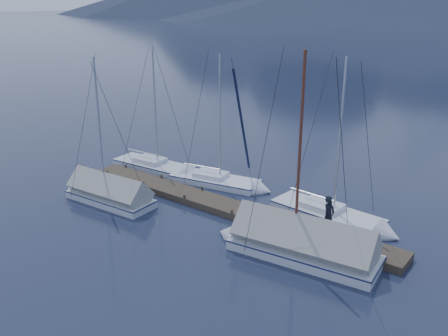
{
  "coord_description": "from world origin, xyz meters",
  "views": [
    {
      "loc": [
        13.1,
        -15.1,
        9.76
      ],
      "look_at": [
        0.0,
        2.0,
        2.2
      ],
      "focal_mm": 38.0,
      "sensor_mm": 36.0,
      "label": 1
    }
  ],
  "objects_px": {
    "sailboat_open_right": "(342,219)",
    "person": "(329,216)",
    "sailboat_open_left": "(163,169)",
    "sailboat_open_mid": "(227,183)",
    "sailboat_covered_far": "(104,193)",
    "sailboat_covered_near": "(291,244)"
  },
  "relations": [
    {
      "from": "person",
      "to": "sailboat_open_left",
      "type": "bearing_deg",
      "value": 86.74
    },
    {
      "from": "sailboat_open_left",
      "to": "sailboat_covered_far",
      "type": "relative_size",
      "value": 1.02
    },
    {
      "from": "sailboat_covered_near",
      "to": "person",
      "type": "distance_m",
      "value": 2.13
    },
    {
      "from": "sailboat_open_right",
      "to": "person",
      "type": "bearing_deg",
      "value": -82.48
    },
    {
      "from": "sailboat_open_left",
      "to": "person",
      "type": "relative_size",
      "value": 4.66
    },
    {
      "from": "sailboat_open_mid",
      "to": "sailboat_covered_near",
      "type": "height_order",
      "value": "sailboat_covered_near"
    },
    {
      "from": "person",
      "to": "sailboat_covered_near",
      "type": "bearing_deg",
      "value": 166.49
    },
    {
      "from": "sailboat_open_right",
      "to": "sailboat_covered_far",
      "type": "distance_m",
      "value": 12.02
    },
    {
      "from": "sailboat_open_left",
      "to": "sailboat_covered_near",
      "type": "distance_m",
      "value": 11.94
    },
    {
      "from": "sailboat_covered_near",
      "to": "person",
      "type": "bearing_deg",
      "value": 69.26
    },
    {
      "from": "sailboat_covered_near",
      "to": "sailboat_open_right",
      "type": "bearing_deg",
      "value": 84.06
    },
    {
      "from": "sailboat_open_left",
      "to": "sailboat_open_mid",
      "type": "height_order",
      "value": "sailboat_open_left"
    },
    {
      "from": "sailboat_open_mid",
      "to": "person",
      "type": "bearing_deg",
      "value": -19.55
    },
    {
      "from": "sailboat_open_mid",
      "to": "sailboat_covered_near",
      "type": "relative_size",
      "value": 0.87
    },
    {
      "from": "sailboat_covered_far",
      "to": "person",
      "type": "height_order",
      "value": "sailboat_covered_far"
    },
    {
      "from": "sailboat_open_right",
      "to": "person",
      "type": "relative_size",
      "value": 4.74
    },
    {
      "from": "sailboat_open_left",
      "to": "sailboat_open_mid",
      "type": "distance_m",
      "value": 4.57
    },
    {
      "from": "sailboat_open_left",
      "to": "sailboat_covered_far",
      "type": "bearing_deg",
      "value": -81.73
    },
    {
      "from": "sailboat_open_left",
      "to": "person",
      "type": "height_order",
      "value": "sailboat_open_left"
    },
    {
      "from": "sailboat_open_left",
      "to": "sailboat_covered_near",
      "type": "xyz_separation_m",
      "value": [
        11.22,
        -4.06,
        0.31
      ]
    },
    {
      "from": "sailboat_open_mid",
      "to": "sailboat_open_right",
      "type": "xyz_separation_m",
      "value": [
        7.09,
        -0.46,
        0.01
      ]
    },
    {
      "from": "sailboat_open_mid",
      "to": "sailboat_covered_far",
      "type": "xyz_separation_m",
      "value": [
        -3.8,
        -5.54,
        0.25
      ]
    }
  ]
}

